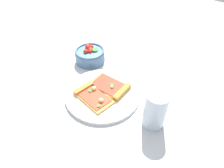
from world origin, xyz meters
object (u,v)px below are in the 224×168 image
at_px(pizza_slice_far, 111,87).
at_px(soda_glass, 155,110).
at_px(pizza_slice_near, 92,95).
at_px(salad_bowl, 90,55).
at_px(plate, 102,94).

bearing_deg(pizza_slice_far, soda_glass, -101.03).
bearing_deg(pizza_slice_near, salad_bowl, 42.49).
distance_m(plate, salad_bowl, 0.23).
bearing_deg(salad_bowl, plate, -128.04).
xyz_separation_m(pizza_slice_near, salad_bowl, (0.18, 0.16, 0.01)).
distance_m(salad_bowl, soda_glass, 0.41).
relative_size(pizza_slice_near, soda_glass, 1.13).
bearing_deg(salad_bowl, soda_glass, -109.49).
distance_m(plate, pizza_slice_near, 0.04).
xyz_separation_m(plate, pizza_slice_near, (-0.04, 0.02, 0.01)).
distance_m(plate, soda_glass, 0.22).
xyz_separation_m(plate, salad_bowl, (0.14, 0.18, 0.02)).
xyz_separation_m(pizza_slice_near, soda_glass, (0.04, -0.23, 0.04)).
distance_m(pizza_slice_near, salad_bowl, 0.24).
relative_size(pizza_slice_far, salad_bowl, 1.10).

